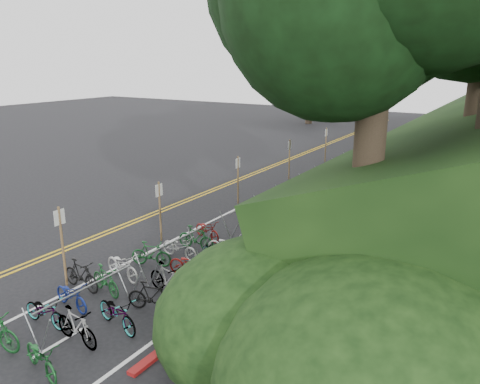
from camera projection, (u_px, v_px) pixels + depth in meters
The scene contains 9 objects.
ground at pixel (48, 284), 15.54m from camera, with size 120.00×120.00×0.00m, color black.
road_markings at pixel (229, 208), 23.49m from camera, with size 7.47×80.00×0.01m.
red_curb at pixel (339, 214), 22.48m from camera, with size 0.25×28.00×0.10m, color maroon.
bike_rack_front at pixel (87, 297), 12.97m from camera, with size 1.14×3.37×1.16m.
bike_racks_rest at pixel (297, 185), 24.44m from camera, with size 1.14×23.00×1.17m.
signpost_near at pixel (62, 241), 15.06m from camera, with size 0.08×0.40×2.73m.
signposts_rest at pixel (266, 166), 26.31m from camera, with size 0.08×18.40×2.50m.
bike_front at pixel (81, 275), 15.08m from camera, with size 1.69×0.48×1.02m, color black.
bike_valet at pixel (140, 277), 15.01m from camera, with size 3.20×10.92×1.08m.
Camera 1 is at (12.84, -8.66, 7.21)m, focal length 35.00 mm.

